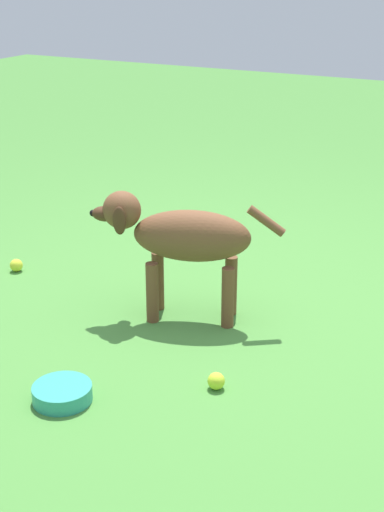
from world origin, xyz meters
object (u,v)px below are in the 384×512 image
tennis_ball_0 (16,265)px  tennis_ball_1 (216,381)px  water_bowl (62,393)px  dog (181,237)px

tennis_ball_0 → tennis_ball_1: size_ratio=1.00×
tennis_ball_0 → water_bowl: (0.86, 0.94, -0.00)m
water_bowl → tennis_ball_0: bearing=-132.5°
tennis_ball_0 → tennis_ball_1: bearing=69.4°
tennis_ball_0 → dog: bearing=86.8°
dog → tennis_ball_0: dog is taller
dog → tennis_ball_0: size_ratio=12.36×
tennis_ball_0 → water_bowl: tennis_ball_0 is taller
tennis_ball_0 → tennis_ball_1: same height
dog → tennis_ball_1: size_ratio=12.36×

